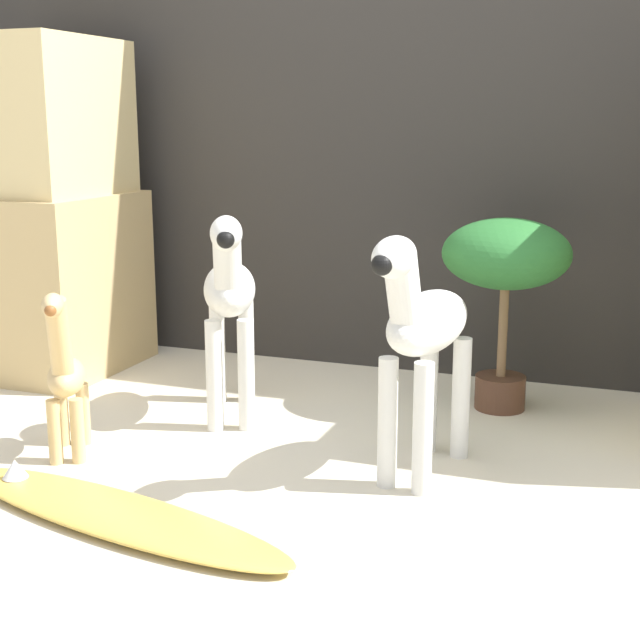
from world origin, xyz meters
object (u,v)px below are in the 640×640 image
(zebra_left, at_px, (229,298))
(giraffe_figurine, at_px, (65,375))
(zebra_right, at_px, (423,333))
(potted_palm_front, at_px, (506,265))
(surfboard, at_px, (114,513))

(zebra_left, distance_m, giraffe_figurine, 0.58)
(zebra_right, xyz_separation_m, zebra_left, (-0.69, 0.26, 0.00))
(potted_palm_front, bearing_deg, giraffe_figurine, -141.36)
(zebra_left, relative_size, surfboard, 0.64)
(giraffe_figurine, relative_size, surfboard, 0.48)
(giraffe_figurine, height_order, potted_palm_front, potted_palm_front)
(zebra_right, bearing_deg, surfboard, -139.54)
(giraffe_figurine, relative_size, potted_palm_front, 0.79)
(surfboard, bearing_deg, zebra_left, 94.50)
(zebra_left, height_order, potted_palm_front, zebra_left)
(giraffe_figurine, bearing_deg, zebra_left, 58.34)
(zebra_right, height_order, zebra_left, same)
(zebra_left, height_order, surfboard, zebra_left)
(zebra_left, relative_size, giraffe_figurine, 1.34)
(potted_palm_front, xyz_separation_m, surfboard, (-0.75, -1.20, -0.47))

